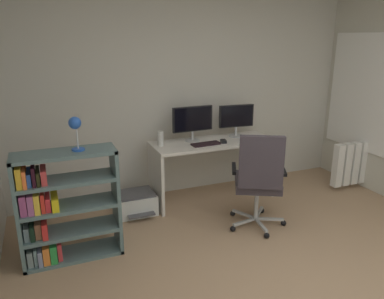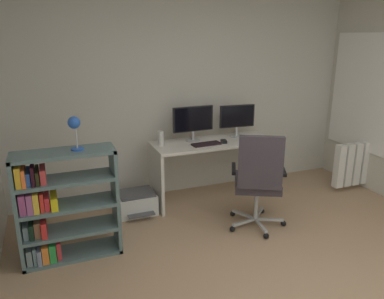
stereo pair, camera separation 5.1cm
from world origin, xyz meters
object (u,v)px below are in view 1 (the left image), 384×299
object	(u,v)px
monitor_secondary	(236,118)
desk_lamp	(75,127)
monitor_main	(193,120)
computer_mouse	(223,141)
keyboard	(206,144)
desktop_speaker	(161,139)
bookshelf	(58,209)
printer	(137,203)
office_chair	(259,178)
radiator	(358,163)
desk	(213,156)

from	to	relation	value
monitor_secondary	desk_lamp	bearing A→B (deg)	-158.28
monitor_main	computer_mouse	size ratio (longest dim) A/B	5.06
monitor_secondary	keyboard	bearing A→B (deg)	-157.44
desktop_speaker	bookshelf	world-z (taller)	bookshelf
monitor_main	monitor_secondary	xyz separation A→B (m)	(0.59, 0.00, -0.01)
monitor_secondary	printer	size ratio (longest dim) A/B	1.03
computer_mouse	monitor_secondary	bearing A→B (deg)	49.38
monitor_main	office_chair	distance (m)	1.13
computer_mouse	monitor_main	bearing A→B (deg)	158.94
keyboard	radiator	bearing A→B (deg)	-10.91
monitor_main	computer_mouse	xyz separation A→B (m)	(0.31, -0.21, -0.24)
desk	radiator	size ratio (longest dim) A/B	1.91
monitor_main	desktop_speaker	size ratio (longest dim) A/B	2.98
desk	bookshelf	xyz separation A→B (m)	(-1.85, -0.70, -0.06)
office_chair	printer	distance (m)	1.45
office_chair	radiator	size ratio (longest dim) A/B	1.35
monitor_main	computer_mouse	distance (m)	0.44
printer	monitor_secondary	bearing A→B (deg)	6.24
computer_mouse	printer	xyz separation A→B (m)	(-1.07, 0.06, -0.64)
monitor_secondary	computer_mouse	xyz separation A→B (m)	(-0.28, -0.21, -0.22)
desktop_speaker	radiator	size ratio (longest dim) A/B	0.22
desk	monitor_secondary	world-z (taller)	monitor_secondary
monitor_main	bookshelf	xyz separation A→B (m)	(-1.62, -0.79, -0.51)
monitor_main	desktop_speaker	distance (m)	0.46
printer	bookshelf	bearing A→B (deg)	-142.93
monitor_secondary	printer	bearing A→B (deg)	-173.76
desktop_speaker	bookshelf	bearing A→B (deg)	-148.00
bookshelf	desktop_speaker	bearing A→B (deg)	32.00
office_chair	printer	size ratio (longest dim) A/B	2.41
keyboard	monitor_main	bearing A→B (deg)	107.92
office_chair	printer	world-z (taller)	office_chair
monitor_secondary	desk_lamp	distance (m)	2.16
keyboard	printer	bearing A→B (deg)	172.51
desk	desk_lamp	size ratio (longest dim) A/B	5.05
computer_mouse	bookshelf	xyz separation A→B (m)	(-1.93, -0.59, -0.27)
bookshelf	monitor_main	bearing A→B (deg)	26.19
printer	radiator	size ratio (longest dim) A/B	0.56
desk	computer_mouse	world-z (taller)	computer_mouse
computer_mouse	radiator	bearing A→B (deg)	3.85
monitor_secondary	bookshelf	xyz separation A→B (m)	(-2.21, -0.79, -0.50)
keyboard	desk_lamp	distance (m)	1.66
monitor_main	radiator	world-z (taller)	monitor_main
printer	office_chair	bearing A→B (deg)	-38.26
keyboard	desktop_speaker	distance (m)	0.53
desk	office_chair	size ratio (longest dim) A/B	1.41
desk	desk_lamp	world-z (taller)	desk_lamp
computer_mouse	desktop_speaker	bearing A→B (deg)	-179.69
keyboard	printer	distance (m)	1.05
desk	keyboard	world-z (taller)	keyboard
desk_lamp	desk	bearing A→B (deg)	23.22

